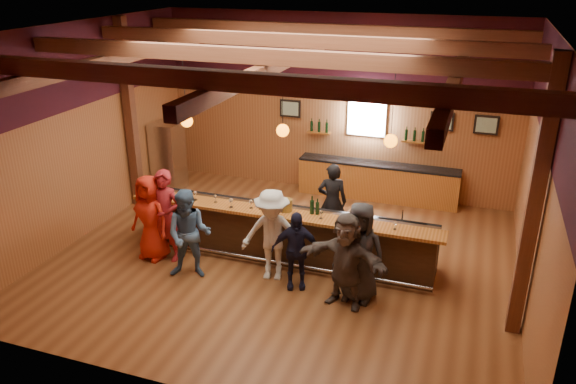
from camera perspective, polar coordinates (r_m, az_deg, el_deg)
name	(u,v)px	position (r m, az deg, el deg)	size (l,w,h in m)	color
room	(284,103)	(10.37, -0.44, 9.07)	(9.04, 9.00, 4.52)	brown
bar_counter	(286,233)	(11.37, -0.17, -4.15)	(6.30, 1.07, 1.11)	black
back_bar_cabinet	(377,181)	(14.30, 9.07, 1.09)	(4.00, 0.52, 0.95)	#954F1B
window	(367,117)	(14.10, 8.02, 7.57)	(0.95, 0.09, 0.95)	silver
framed_pictures	(402,118)	(13.95, 11.53, 7.39)	(5.35, 0.05, 0.45)	black
wine_shelves	(365,134)	(14.15, 7.87, 5.83)	(3.00, 0.18, 0.30)	#954F1B
pendant_lights	(283,130)	(10.45, -0.54, 6.31)	(4.24, 0.24, 1.37)	black
stainless_fridge	(168,157)	(14.94, -12.08, 3.53)	(0.70, 0.70, 1.80)	silver
customer_orange	(151,218)	(11.49, -13.79, -2.54)	(0.86, 0.56, 1.77)	red
customer_redvest	(166,216)	(11.35, -12.33, -2.38)	(0.69, 0.45, 1.89)	maroon
customer_denim	(189,234)	(10.66, -10.01, -4.27)	(0.86, 0.67, 1.76)	#446388
customer_white	(272,235)	(10.43, -1.62, -4.41)	(1.16, 0.67, 1.80)	silver
customer_navy	(296,250)	(10.22, 0.77, -5.93)	(0.88, 0.37, 1.51)	black
customer_brown	(346,260)	(9.70, 5.87, -6.92)	(1.61, 0.51, 1.74)	#4C423D
customer_dark	(359,252)	(9.87, 7.27, -6.10)	(0.90, 0.59, 1.84)	black
bartender	(332,202)	(11.98, 4.51, -1.01)	(0.63, 0.41, 1.72)	black
ice_bucket	(286,205)	(10.85, -0.16, -1.34)	(0.23, 0.23, 0.25)	brown
bottle_a	(312,207)	(10.74, 2.45, -1.52)	(0.08, 0.08, 0.37)	black
bottle_b	(317,208)	(10.73, 3.00, -1.65)	(0.07, 0.07, 0.32)	black
glass_a	(160,188)	(11.90, -12.88, 0.35)	(0.09, 0.09, 0.20)	silver
glass_b	(195,194)	(11.49, -9.43, -0.16)	(0.09, 0.09, 0.20)	silver
glass_c	(215,197)	(11.35, -7.40, -0.50)	(0.07, 0.07, 0.16)	silver
glass_d	(231,201)	(11.07, -5.82, -0.91)	(0.09, 0.09, 0.19)	silver
glass_e	(251,202)	(11.00, -3.78, -1.02)	(0.08, 0.08, 0.18)	silver
glass_f	(321,213)	(10.56, 3.38, -2.12)	(0.07, 0.07, 0.16)	silver
glass_g	(360,218)	(10.43, 7.28, -2.59)	(0.07, 0.07, 0.17)	silver
glass_h	(395,224)	(10.31, 10.84, -3.17)	(0.07, 0.07, 0.16)	silver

